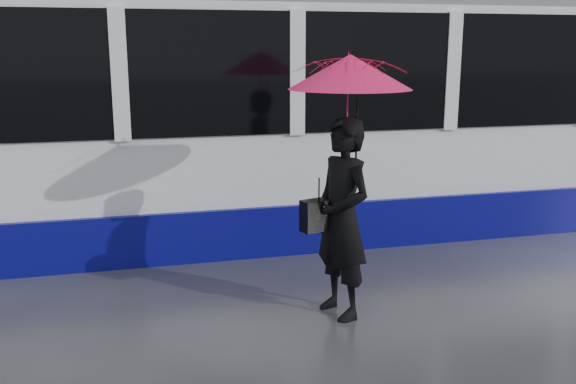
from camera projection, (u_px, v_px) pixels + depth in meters
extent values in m
plane|color=#2A2A2F|center=(211.00, 302.00, 6.42)|extent=(90.00, 90.00, 0.00)
cube|color=#3F3D38|center=(192.00, 249.00, 8.10)|extent=(34.00, 0.07, 0.02)
cube|color=#3F3D38|center=(181.00, 220.00, 9.46)|extent=(34.00, 0.07, 0.02)
cube|color=white|center=(308.00, 119.00, 8.87)|extent=(24.00, 2.40, 2.95)
cube|color=#09096C|center=(307.00, 204.00, 9.14)|extent=(24.00, 2.56, 0.62)
cube|color=black|center=(308.00, 69.00, 8.72)|extent=(23.00, 2.48, 1.40)
imported|color=black|center=(342.00, 219.00, 5.95)|extent=(0.63, 0.79, 1.89)
imported|color=#F4145B|center=(349.00, 105.00, 5.73)|extent=(1.29, 1.30, 0.94)
cone|color=#F4145B|center=(350.00, 72.00, 5.66)|extent=(1.39, 1.39, 0.31)
cylinder|color=black|center=(351.00, 51.00, 5.62)|extent=(0.01, 0.01, 0.07)
cylinder|color=black|center=(356.00, 144.00, 5.85)|extent=(0.02, 0.02, 0.83)
cube|color=black|center=(319.00, 215.00, 5.90)|extent=(0.37, 0.24, 0.29)
cylinder|color=black|center=(319.00, 190.00, 5.85)|extent=(0.01, 0.01, 0.18)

